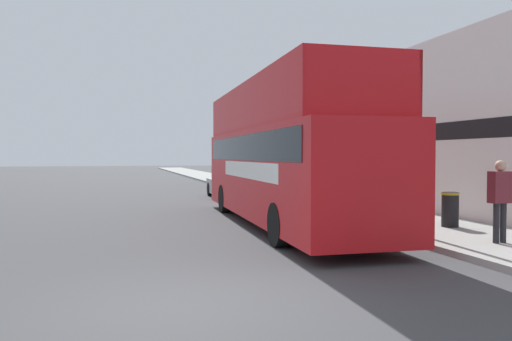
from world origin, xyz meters
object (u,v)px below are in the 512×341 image
lamp_post_third (237,133)px  litter_bin (450,208)px  pedestrian_second (500,193)px  tour_bus (282,164)px  parked_car_ahead_of_bus (230,184)px  lamp_post_nearest (401,107)px  lamp_post_second (287,121)px

lamp_post_third → litter_bin: bearing=-85.5°
lamp_post_third → litter_bin: lamp_post_third is taller
pedestrian_second → tour_bus: bearing=123.3°
tour_bus → lamp_post_third: 15.78m
parked_car_ahead_of_bus → litter_bin: parked_car_ahead_of_bus is taller
pedestrian_second → lamp_post_third: 20.65m
pedestrian_second → lamp_post_nearest: (-1.04, 2.26, 2.04)m
pedestrian_second → litter_bin: bearing=77.0°
lamp_post_second → lamp_post_third: 9.13m
lamp_post_nearest → litter_bin: size_ratio=4.89×
lamp_post_nearest → lamp_post_second: (0.18, 9.13, 0.26)m
tour_bus → lamp_post_nearest: (2.25, -2.74, 1.46)m
lamp_post_nearest → lamp_post_third: 18.26m
parked_car_ahead_of_bus → tour_bus: bearing=-90.8°
pedestrian_second → lamp_post_nearest: bearing=114.7°
pedestrian_second → parked_car_ahead_of_bus: bearing=100.5°
pedestrian_second → lamp_post_nearest: size_ratio=0.40×
lamp_post_nearest → lamp_post_second: 9.14m
lamp_post_nearest → parked_car_ahead_of_bus: bearing=97.6°
parked_car_ahead_of_bus → pedestrian_second: (2.68, -14.48, 0.54)m
tour_bus → lamp_post_second: lamp_post_second is taller
parked_car_ahead_of_bus → lamp_post_second: size_ratio=0.85×
lamp_post_third → tour_bus: bearing=-98.9°
tour_bus → parked_car_ahead_of_bus: tour_bus is taller
lamp_post_nearest → tour_bus: bearing=129.3°
pedestrian_second → litter_bin: pedestrian_second is taller
tour_bus → parked_car_ahead_of_bus: 9.56m
tour_bus → lamp_post_nearest: bearing=-48.7°
tour_bus → lamp_post_third: bearing=83.2°
tour_bus → lamp_post_second: (2.43, 6.39, 1.72)m
parked_car_ahead_of_bus → litter_bin: (3.23, -12.10, -0.05)m
lamp_post_second → parked_car_ahead_of_bus: bearing=120.5°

